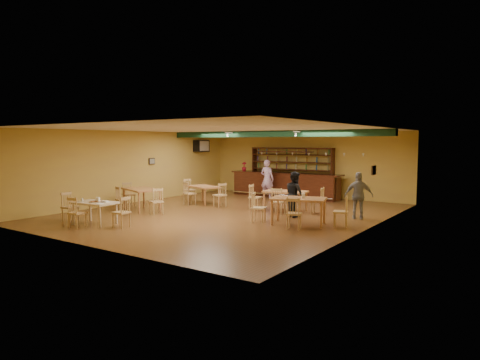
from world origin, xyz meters
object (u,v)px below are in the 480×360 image
Objects in this scene: bar_counter at (285,185)px; dining_table_a at (204,195)px; dining_table_d at (298,211)px; near_table at (95,213)px; patron_right_a at (295,194)px; dining_table_b at (285,201)px; dining_table_c at (142,199)px; patron_bar at (267,179)px.

dining_table_a is (-1.78, -3.72, -0.21)m from bar_counter.
near_table is at bearing -162.60° from dining_table_d.
dining_table_a reaches higher than near_table.
dining_table_b is at bearing -5.38° from patron_right_a.
patron_right_a is (5.41, 1.96, 0.37)m from dining_table_c.
bar_counter is 3.52× the size of patron_right_a.
dining_table_b is at bearing 110.79° from dining_table_d.
dining_table_c is 0.98× the size of dining_table_d.
patron_bar reaches higher than dining_table_a.
dining_table_b is 6.65m from near_table.
near_table is (-5.20, -3.57, -0.06)m from dining_table_d.
dining_table_b is 1.20m from patron_right_a.
near_table is 0.74× the size of patron_bar.
bar_counter is 0.99m from patron_bar.
patron_bar is at bearing 83.29° from dining_table_a.
bar_counter is at bearing 110.89° from dining_table_b.
near_table is at bearing 79.41° from patron_bar.
bar_counter is 9.38m from near_table.
near_table is at bearing -131.65° from dining_table_b.
dining_table_a is 4.72m from patron_right_a.
patron_bar reaches higher than dining_table_d.
dining_table_d is at bearing 127.12° from patron_bar.
dining_table_d is (6.15, 0.77, 0.01)m from dining_table_c.
dining_table_d is 1.45m from patron_right_a.
dining_table_a is 0.93× the size of patron_right_a.
dining_table_a is 0.82× the size of patron_bar.
bar_counter reaches higher than dining_table_b.
bar_counter is 4.13m from dining_table_a.
dining_table_b is 5.37m from dining_table_c.
patron_right_a is at bearing -53.25° from dining_table_b.
patron_right_a reaches higher than dining_table_d.
dining_table_a is at bearing 143.05° from dining_table_d.
dining_table_a is 1.10× the size of near_table.
dining_table_c is at bearing -111.68° from bar_counter.
patron_right_a is (3.31, -3.66, -0.10)m from patron_bar.
patron_right_a is at bearing 40.82° from near_table.
patron_right_a reaches higher than near_table.
dining_table_b is (2.05, -3.68, -0.19)m from bar_counter.
patron_bar reaches higher than near_table.
dining_table_a is 5.72m from dining_table_d.
dining_table_a is 3.23m from patron_bar.
dining_table_a is 0.87× the size of dining_table_d.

